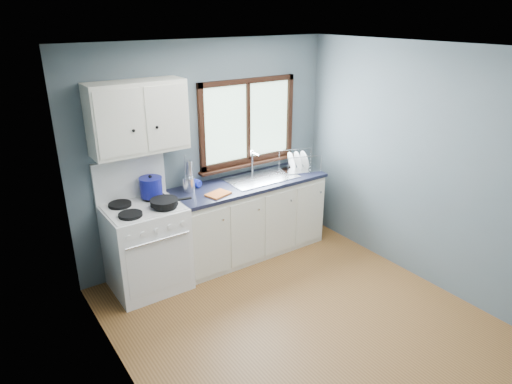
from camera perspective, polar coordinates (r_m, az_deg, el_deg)
floor at (r=4.53m, az=6.19°, el=-16.29°), size 3.20×3.60×0.02m
ceiling at (r=3.58m, az=7.89°, el=17.38°), size 3.20×3.60×0.02m
wall_back at (r=5.29m, az=-6.07°, el=4.92°), size 3.20×0.02×2.50m
wall_left at (r=3.16m, az=-15.93°, el=-8.00°), size 0.02×3.60×2.50m
wall_right at (r=5.04m, az=20.91°, el=2.71°), size 0.02×3.60×2.50m
gas_range at (r=4.93m, az=-13.57°, el=-6.43°), size 0.76×0.69×1.36m
base_cabinets at (r=5.50m, az=-0.87°, el=-3.64°), size 1.85×0.60×0.88m
countertop at (r=5.31m, az=-0.90°, el=1.14°), size 1.89×0.64×0.04m
sink at (r=5.42m, az=0.68°, el=1.12°), size 0.84×0.46×0.44m
window at (r=5.46m, az=-1.00°, el=8.04°), size 1.36×0.10×1.03m
upper_cabinets at (r=4.65m, az=-14.54°, el=9.02°), size 0.95×0.35×0.70m
skillet at (r=4.65m, az=-11.37°, el=-1.23°), size 0.44×0.33×0.06m
stockpot at (r=4.86m, az=-12.99°, el=0.64°), size 0.30×0.30×0.23m
utensil_crock at (r=5.03m, az=-8.44°, el=0.98°), size 0.13×0.13×0.42m
thermos at (r=5.11m, az=-8.31°, el=2.18°), size 0.10×0.10×0.32m
soap_bottle at (r=5.10m, az=-7.12°, el=1.73°), size 0.10×0.10×0.24m
dish_towel at (r=4.93m, az=-4.74°, el=-0.26°), size 0.29×0.24×0.02m
dish_rack at (r=5.70m, az=5.39°, el=3.40°), size 0.54×0.47×0.24m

